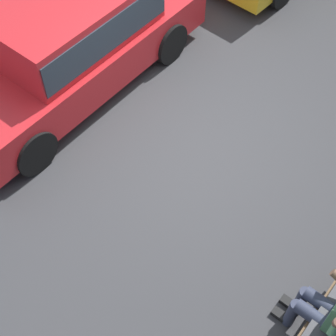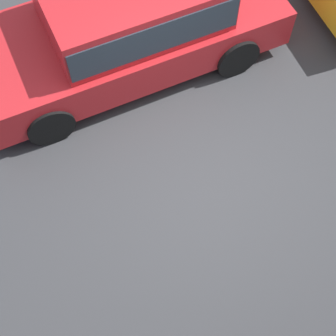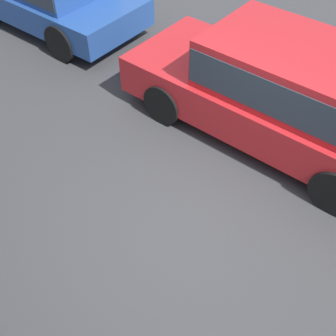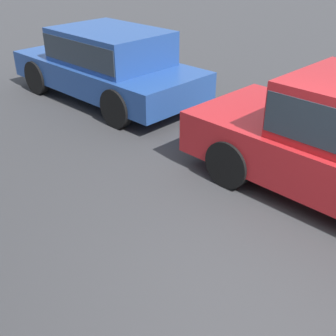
% 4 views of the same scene
% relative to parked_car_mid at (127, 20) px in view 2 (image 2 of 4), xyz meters
% --- Properties ---
extents(ground_plane, '(60.00, 60.00, 0.00)m').
position_rel_parked_car_mid_xyz_m(ground_plane, '(-0.13, 2.23, -0.83)').
color(ground_plane, '#38383A').
extents(parked_car_mid, '(4.53, 1.87, 1.53)m').
position_rel_parked_car_mid_xyz_m(parked_car_mid, '(0.00, 0.00, 0.00)').
color(parked_car_mid, red).
rests_on(parked_car_mid, ground_plane).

